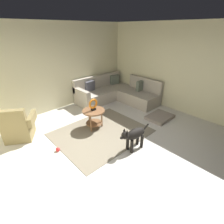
% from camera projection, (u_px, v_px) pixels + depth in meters
% --- Properties ---
extents(ground_plane, '(6.00, 6.00, 0.10)m').
position_uv_depth(ground_plane, '(115.00, 149.00, 3.94)').
color(ground_plane, silver).
extents(wall_back, '(6.00, 0.12, 2.70)m').
position_uv_depth(wall_back, '(50.00, 69.00, 5.22)').
color(wall_back, beige).
rests_on(wall_back, ground_plane).
extents(wall_right, '(0.12, 6.00, 2.70)m').
position_uv_depth(wall_right, '(185.00, 70.00, 5.10)').
color(wall_right, beige).
rests_on(wall_right, ground_plane).
extents(area_rug, '(2.30, 1.90, 0.01)m').
position_uv_depth(area_rug, '(101.00, 132.00, 4.46)').
color(area_rug, gray).
rests_on(area_rug, ground_plane).
extents(sectional_couch, '(2.20, 2.25, 0.88)m').
position_uv_depth(sectional_couch, '(116.00, 93.00, 6.31)').
color(sectional_couch, '#B2A899').
rests_on(sectional_couch, ground_plane).
extents(armchair, '(0.99, 0.92, 0.88)m').
position_uv_depth(armchair, '(18.00, 127.00, 4.09)').
color(armchair, olive).
rests_on(armchair, ground_plane).
extents(side_table, '(0.60, 0.60, 0.54)m').
position_uv_depth(side_table, '(94.00, 114.00, 4.51)').
color(side_table, brown).
rests_on(side_table, ground_plane).
extents(torus_sculpture, '(0.28, 0.08, 0.33)m').
position_uv_depth(torus_sculpture, '(93.00, 104.00, 4.37)').
color(torus_sculpture, black).
rests_on(torus_sculpture, side_table).
extents(dog_bed_mat, '(0.80, 0.60, 0.09)m').
position_uv_depth(dog_bed_mat, '(160.00, 117.00, 5.15)').
color(dog_bed_mat, gray).
rests_on(dog_bed_mat, ground_plane).
extents(dog, '(0.85, 0.28, 0.63)m').
position_uv_depth(dog, '(134.00, 135.00, 3.70)').
color(dog, black).
rests_on(dog, ground_plane).
extents(dog_toy_ball, '(0.10, 0.10, 0.10)m').
position_uv_depth(dog_toy_ball, '(58.00, 149.00, 3.77)').
color(dog_toy_ball, red).
rests_on(dog_toy_ball, ground_plane).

